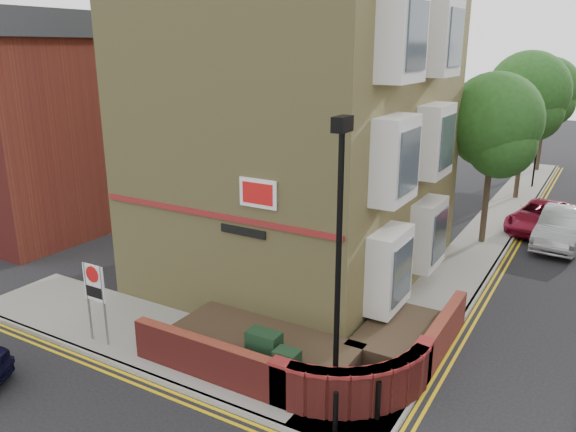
# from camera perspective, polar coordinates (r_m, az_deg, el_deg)

# --- Properties ---
(ground) EXTENTS (120.00, 120.00, 0.00)m
(ground) POSITION_cam_1_polar(r_m,az_deg,el_deg) (12.96, -4.52, -19.51)
(ground) COLOR black
(ground) RESTS_ON ground
(pavement_corner) EXTENTS (13.00, 3.00, 0.12)m
(pavement_corner) POSITION_cam_1_polar(r_m,az_deg,el_deg) (15.80, -12.04, -12.37)
(pavement_corner) COLOR gray
(pavement_corner) RESTS_ON ground
(pavement_main) EXTENTS (2.00, 32.00, 0.12)m
(pavement_main) POSITION_cam_1_polar(r_m,az_deg,el_deg) (25.97, 19.97, -1.26)
(pavement_main) COLOR gray
(pavement_main) RESTS_ON ground
(kerb_side) EXTENTS (13.00, 0.15, 0.12)m
(kerb_side) POSITION_cam_1_polar(r_m,az_deg,el_deg) (14.90, -16.02, -14.61)
(kerb_side) COLOR gray
(kerb_side) RESTS_ON ground
(kerb_main_near) EXTENTS (0.15, 32.00, 0.12)m
(kerb_main_near) POSITION_cam_1_polar(r_m,az_deg,el_deg) (25.83, 22.14, -1.59)
(kerb_main_near) COLOR gray
(kerb_main_near) RESTS_ON ground
(yellow_lines_side) EXTENTS (13.00, 0.28, 0.01)m
(yellow_lines_side) POSITION_cam_1_polar(r_m,az_deg,el_deg) (14.79, -16.72, -15.18)
(yellow_lines_side) COLOR gold
(yellow_lines_side) RESTS_ON ground
(yellow_lines_main) EXTENTS (0.28, 32.00, 0.01)m
(yellow_lines_main) POSITION_cam_1_polar(r_m,az_deg,el_deg) (25.81, 22.67, -1.79)
(yellow_lines_main) COLOR gold
(yellow_lines_main) RESTS_ON ground
(corner_building) EXTENTS (8.95, 10.40, 13.60)m
(corner_building) POSITION_cam_1_polar(r_m,az_deg,el_deg) (18.81, 1.99, 12.41)
(corner_building) COLOR #968A50
(corner_building) RESTS_ON ground
(garden_wall) EXTENTS (6.80, 6.00, 1.20)m
(garden_wall) POSITION_cam_1_polar(r_m,az_deg,el_deg) (14.72, 1.22, -14.58)
(garden_wall) COLOR maroon
(garden_wall) RESTS_ON ground
(lamppost) EXTENTS (0.25, 0.50, 6.30)m
(lamppost) POSITION_cam_1_polar(r_m,az_deg,el_deg) (11.52, 5.13, -5.30)
(lamppost) COLOR black
(lamppost) RESTS_ON pavement_corner
(utility_cabinet_large) EXTENTS (0.80, 0.45, 1.20)m
(utility_cabinet_large) POSITION_cam_1_polar(r_m,az_deg,el_deg) (13.60, -2.44, -13.92)
(utility_cabinet_large) COLOR black
(utility_cabinet_large) RESTS_ON pavement_corner
(utility_cabinet_small) EXTENTS (0.55, 0.40, 1.10)m
(utility_cabinet_small) POSITION_cam_1_polar(r_m,az_deg,el_deg) (13.05, -0.11, -15.61)
(utility_cabinet_small) COLOR black
(utility_cabinet_small) RESTS_ON pavement_corner
(bollard_near) EXTENTS (0.11, 0.11, 0.90)m
(bollard_near) POSITION_cam_1_polar(r_m,az_deg,el_deg) (12.09, 4.85, -19.21)
(bollard_near) COLOR black
(bollard_near) RESTS_ON pavement_corner
(bollard_far) EXTENTS (0.11, 0.11, 0.90)m
(bollard_far) POSITION_cam_1_polar(r_m,az_deg,el_deg) (12.51, 9.13, -18.00)
(bollard_far) COLOR black
(bollard_far) RESTS_ON pavement_corner
(zone_sign) EXTENTS (0.72, 0.07, 2.20)m
(zone_sign) POSITION_cam_1_polar(r_m,az_deg,el_deg) (15.50, -19.05, -7.04)
(zone_sign) COLOR slate
(zone_sign) RESTS_ON pavement_corner
(side_building) EXTENTS (6.40, 10.40, 9.00)m
(side_building) POSITION_cam_1_polar(r_m,az_deg,el_deg) (26.96, -21.70, 9.01)
(side_building) COLOR maroon
(side_building) RESTS_ON ground
(tree_near) EXTENTS (3.64, 3.65, 6.70)m
(tree_near) POSITION_cam_1_polar(r_m,az_deg,el_deg) (23.09, 20.17, 8.43)
(tree_near) COLOR #382B1E
(tree_near) RESTS_ON pavement_main
(tree_mid) EXTENTS (4.03, 4.03, 7.42)m
(tree_mid) POSITION_cam_1_polar(r_m,az_deg,el_deg) (30.90, 23.15, 10.92)
(tree_mid) COLOR #382B1E
(tree_mid) RESTS_ON pavement_main
(tree_far) EXTENTS (3.81, 3.81, 7.00)m
(tree_far) POSITION_cam_1_polar(r_m,az_deg,el_deg) (38.85, 24.80, 11.25)
(tree_far) COLOR #382B1E
(tree_far) RESTS_ON pavement_main
(traffic_light_assembly) EXTENTS (0.20, 0.16, 4.20)m
(traffic_light_assembly) POSITION_cam_1_polar(r_m,az_deg,el_deg) (34.04, 24.05, 7.13)
(traffic_light_assembly) COLOR black
(traffic_light_assembly) RESTS_ON pavement_main
(silver_car_near) EXTENTS (1.88, 4.59, 1.48)m
(silver_car_near) POSITION_cam_1_polar(r_m,az_deg,el_deg) (24.98, 26.09, -1.05)
(silver_car_near) COLOR #9A9AA1
(silver_car_near) RESTS_ON ground
(red_car_main) EXTENTS (2.79, 4.75, 1.24)m
(red_car_main) POSITION_cam_1_polar(r_m,az_deg,el_deg) (26.66, 24.33, -0.04)
(red_car_main) COLOR maroon
(red_car_main) RESTS_ON ground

